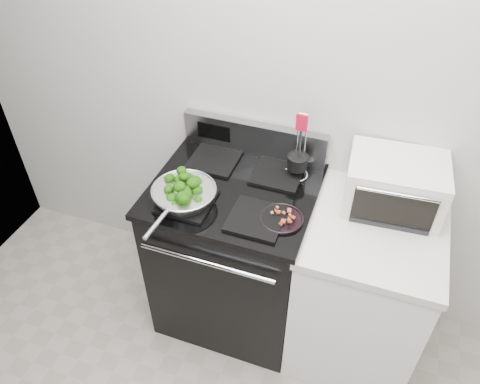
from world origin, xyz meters
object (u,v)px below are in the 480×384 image
at_px(utensil_holder, 297,165).
at_px(toaster_oven, 395,184).
at_px(bacon_plate, 282,217).
at_px(skillet, 184,194).
at_px(gas_range, 235,252).

relative_size(utensil_holder, toaster_oven, 0.80).
height_order(bacon_plate, toaster_oven, toaster_oven).
height_order(skillet, bacon_plate, skillet).
xyz_separation_m(gas_range, bacon_plate, (0.28, -0.14, 0.48)).
bearing_deg(bacon_plate, toaster_oven, 34.08).
distance_m(gas_range, utensil_holder, 0.62).
bearing_deg(toaster_oven, utensil_holder, 172.60).
height_order(utensil_holder, toaster_oven, utensil_holder).
xyz_separation_m(utensil_holder, toaster_oven, (0.46, -0.03, 0.03)).
xyz_separation_m(skillet, toaster_oven, (0.90, 0.34, 0.04)).
relative_size(gas_range, utensil_holder, 3.14).
bearing_deg(utensil_holder, bacon_plate, -82.43).
relative_size(gas_range, skillet, 2.36).
height_order(bacon_plate, utensil_holder, utensil_holder).
distance_m(bacon_plate, utensil_holder, 0.33).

